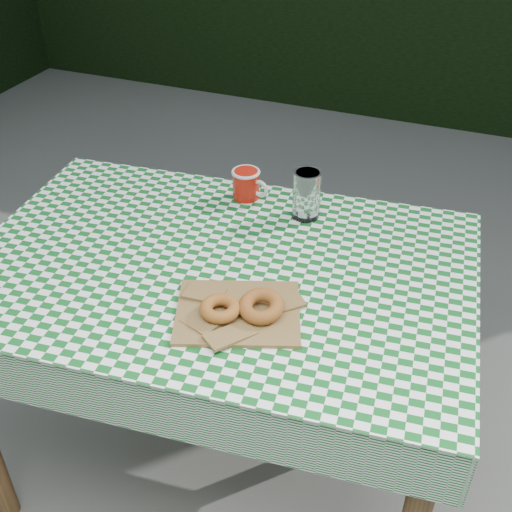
% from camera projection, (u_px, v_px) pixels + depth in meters
% --- Properties ---
extents(ground, '(60.00, 60.00, 0.00)m').
position_uv_depth(ground, '(265.00, 496.00, 1.91)').
color(ground, '#5A5A54').
rests_on(ground, ground).
extents(table, '(1.29, 0.93, 0.75)m').
position_uv_depth(table, '(223.00, 373.00, 1.80)').
color(table, brown).
rests_on(table, ground).
extents(tablecloth, '(1.32, 0.95, 0.01)m').
position_uv_depth(tablecloth, '(218.00, 265.00, 1.58)').
color(tablecloth, '#0D531B').
rests_on(tablecloth, table).
extents(paper_bag, '(0.33, 0.30, 0.01)m').
position_uv_depth(paper_bag, '(238.00, 311.00, 1.43)').
color(paper_bag, brown).
rests_on(paper_bag, tablecloth).
extents(bagel_front, '(0.12, 0.12, 0.03)m').
position_uv_depth(bagel_front, '(220.00, 309.00, 1.40)').
color(bagel_front, '#9E4F20').
rests_on(bagel_front, paper_bag).
extents(bagel_back, '(0.11, 0.11, 0.03)m').
position_uv_depth(bagel_back, '(261.00, 306.00, 1.41)').
color(bagel_back, brown).
rests_on(bagel_back, paper_bag).
extents(coffee_mug, '(0.18, 0.18, 0.08)m').
position_uv_depth(coffee_mug, '(246.00, 184.00, 1.82)').
color(coffee_mug, '#AB170B').
rests_on(coffee_mug, tablecloth).
extents(drinking_glass, '(0.10, 0.10, 0.13)m').
position_uv_depth(drinking_glass, '(307.00, 195.00, 1.73)').
color(drinking_glass, white).
rests_on(drinking_glass, tablecloth).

